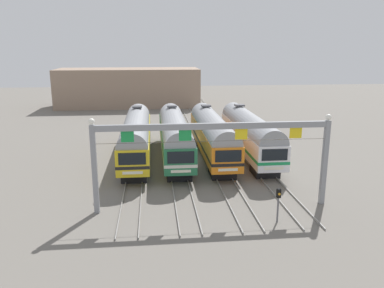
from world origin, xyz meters
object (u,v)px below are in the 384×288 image
commuter_train_yellow (136,135)px  commuter_train_orange (212,133)px  catenary_gantry (213,142)px  commuter_train_white (249,133)px  yard_signal_mast (278,199)px  commuter_train_green (175,134)px

commuter_train_yellow → commuter_train_orange: bearing=0.0°
catenary_gantry → commuter_train_white: bearing=65.7°
commuter_train_yellow → catenary_gantry: size_ratio=1.04×
commuter_train_yellow → yard_signal_mast: (10.16, -16.40, -0.96)m
catenary_gantry → commuter_train_green: bearing=98.6°
commuter_train_orange → commuter_train_white: 4.06m
commuter_train_yellow → catenary_gantry: catenary_gantry is taller
commuter_train_green → commuter_train_white: (8.13, 0.00, 0.00)m
commuter_train_orange → commuter_train_white: bearing=0.0°
commuter_train_yellow → commuter_train_white: bearing=0.0°
commuter_train_yellow → yard_signal_mast: 19.32m
commuter_train_orange → yard_signal_mast: bearing=-82.9°
commuter_train_yellow → commuter_train_orange: 8.13m
commuter_train_white → commuter_train_orange: bearing=180.0°
commuter_train_white → yard_signal_mast: 16.55m
commuter_train_yellow → catenary_gantry: bearing=-65.7°
commuter_train_white → catenary_gantry: catenary_gantry is taller
commuter_train_green → commuter_train_yellow: bearing=180.0°
catenary_gantry → yard_signal_mast: (4.06, -2.90, -3.38)m
commuter_train_white → catenary_gantry: (-6.10, -13.50, 2.42)m
commuter_train_yellow → commuter_train_green: size_ratio=1.00×
commuter_train_yellow → commuter_train_green: bearing=0.0°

